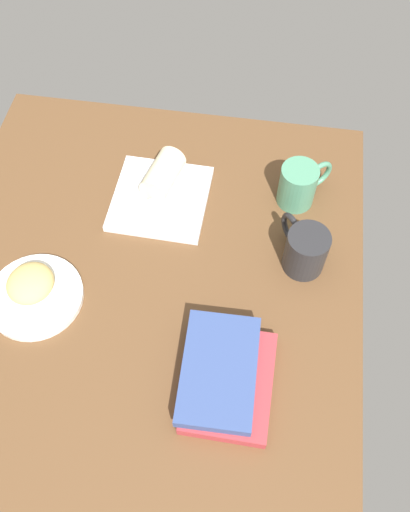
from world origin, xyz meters
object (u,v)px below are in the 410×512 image
object	(u,v)px
sauce_cup	(155,210)
second_mug	(299,184)
scone_pastry	(30,283)
book_stack	(225,377)
round_plate	(35,296)
square_plate	(160,198)
breakfast_wrap	(163,174)
coffee_mug	(305,249)

from	to	relation	value
sauce_cup	second_mug	size ratio (longest dim) A/B	0.47
sauce_cup	second_mug	xyz separation A→B (cm)	(9.87, -30.72, 2.53)
scone_pastry	second_mug	bearing A→B (deg)	-58.16
book_stack	second_mug	xyz separation A→B (cm)	(45.30, -10.62, 2.59)
round_plate	second_mug	world-z (taller)	second_mug
round_plate	square_plate	bearing A→B (deg)	-35.81
sauce_cup	breakfast_wrap	world-z (taller)	breakfast_wrap
sauce_cup	coffee_mug	size ratio (longest dim) A/B	0.43
round_plate	book_stack	distance (cm)	42.18
coffee_mug	second_mug	size ratio (longest dim) A/B	1.10
scone_pastry	sauce_cup	bearing A→B (deg)	-43.40
round_plate	second_mug	xyz separation A→B (cm)	(33.51, -51.07, 4.53)
sauce_cup	coffee_mug	world-z (taller)	coffee_mug
round_plate	second_mug	size ratio (longest dim) A/B	1.66
square_plate	second_mug	distance (cm)	31.33
sauce_cup	square_plate	bearing A→B (deg)	-1.54
sauce_cup	breakfast_wrap	bearing A→B (deg)	-1.54
coffee_mug	round_plate	bearing A→B (deg)	107.32
scone_pastry	sauce_cup	xyz separation A→B (cm)	(22.29, -21.07, -0.97)
round_plate	book_stack	xyz separation A→B (cm)	(-11.79, -40.45, 1.94)
round_plate	sauce_cup	bearing A→B (deg)	-40.73
round_plate	second_mug	distance (cm)	61.25
coffee_mug	square_plate	bearing A→B (deg)	70.23
round_plate	square_plate	world-z (taller)	square_plate
breakfast_wrap	book_stack	size ratio (longest dim) A/B	0.51
square_plate	sauce_cup	bearing A→B (deg)	178.46
breakfast_wrap	sauce_cup	bearing A→B (deg)	-77.40
second_mug	coffee_mug	bearing A→B (deg)	-172.69
breakfast_wrap	second_mug	xyz separation A→B (cm)	(1.33, -30.49, 0.42)
scone_pastry	second_mug	size ratio (longest dim) A/B	0.83
scone_pastry	second_mug	distance (cm)	60.98
round_plate	square_plate	xyz separation A→B (cm)	(28.38, -20.48, 0.10)
book_stack	coffee_mug	xyz separation A→B (cm)	(28.40, -12.78, 2.60)
square_plate	sauce_cup	size ratio (longest dim) A/B	3.85
round_plate	breakfast_wrap	world-z (taller)	breakfast_wrap
sauce_cup	round_plate	bearing A→B (deg)	139.27
round_plate	sauce_cup	size ratio (longest dim) A/B	3.56
scone_pastry	square_plate	bearing A→B (deg)	-38.10
breakfast_wrap	second_mug	bearing A→B (deg)	16.63
second_mug	round_plate	bearing A→B (deg)	123.27
scone_pastry	breakfast_wrap	size ratio (longest dim) A/B	0.85
book_stack	sauce_cup	bearing A→B (deg)	29.57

